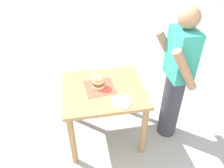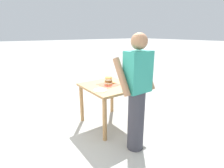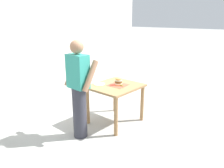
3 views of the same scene
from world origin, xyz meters
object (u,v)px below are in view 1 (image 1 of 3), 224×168
object	(u,v)px
pickle_spear	(99,82)
sandwich	(98,81)
patio_table	(104,98)
diner_across_table	(176,77)
side_plate_with_forks	(122,102)

from	to	relation	value
pickle_spear	sandwich	bearing A→B (deg)	-9.24
patio_table	diner_across_table	size ratio (longest dim) A/B	0.56
side_plate_with_forks	diner_across_table	distance (m)	0.71
side_plate_with_forks	diner_across_table	bearing A→B (deg)	105.39
patio_table	side_plate_with_forks	size ratio (longest dim) A/B	4.26
side_plate_with_forks	patio_table	bearing A→B (deg)	-150.90
patio_table	pickle_spear	size ratio (longest dim) A/B	10.21
patio_table	diner_across_table	world-z (taller)	diner_across_table
sandwich	diner_across_table	world-z (taller)	diner_across_table
sandwich	side_plate_with_forks	bearing A→B (deg)	33.77
patio_table	diner_across_table	bearing A→B (deg)	83.35
patio_table	pickle_spear	distance (m)	0.20
sandwich	pickle_spear	xyz separation A→B (m)	(-0.08, 0.01, -0.07)
patio_table	sandwich	world-z (taller)	sandwich
diner_across_table	side_plate_with_forks	bearing A→B (deg)	-74.61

